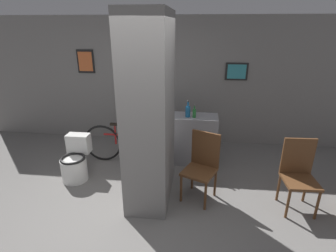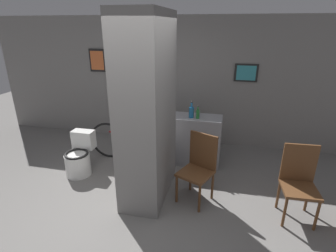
# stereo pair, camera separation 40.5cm
# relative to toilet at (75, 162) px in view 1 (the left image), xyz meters

# --- Properties ---
(ground_plane) EXTENTS (14.00, 14.00, 0.00)m
(ground_plane) POSITION_rel_toilet_xyz_m (1.21, -0.86, -0.29)
(ground_plane) COLOR slate
(wall_back) EXTENTS (8.00, 0.09, 2.60)m
(wall_back) POSITION_rel_toilet_xyz_m (1.21, 1.77, 1.01)
(wall_back) COLOR gray
(wall_back) RESTS_ON ground_plane
(pillar_center) EXTENTS (0.60, 1.19, 2.60)m
(pillar_center) POSITION_rel_toilet_xyz_m (1.33, -0.26, 1.01)
(pillar_center) COLOR gray
(pillar_center) RESTS_ON ground_plane
(counter_shelf) EXTENTS (1.39, 0.44, 0.90)m
(counter_shelf) POSITION_rel_toilet_xyz_m (1.65, 0.81, 0.16)
(counter_shelf) COLOR gray
(counter_shelf) RESTS_ON ground_plane
(toilet) EXTENTS (0.42, 0.58, 0.70)m
(toilet) POSITION_rel_toilet_xyz_m (0.00, 0.00, 0.00)
(toilet) COLOR silver
(toilet) RESTS_ON ground_plane
(chair_near_pillar) EXTENTS (0.57, 0.57, 0.99)m
(chair_near_pillar) POSITION_rel_toilet_xyz_m (2.07, -0.25, 0.24)
(chair_near_pillar) COLOR brown
(chair_near_pillar) RESTS_ON ground_plane
(chair_by_doorway) EXTENTS (0.45, 0.45, 0.99)m
(chair_by_doorway) POSITION_rel_toilet_xyz_m (3.38, -0.34, 0.24)
(chair_by_doorway) COLOR brown
(chair_by_doorway) RESTS_ON ground_plane
(bicycle) EXTENTS (1.75, 0.42, 0.76)m
(bicycle) POSITION_rel_toilet_xyz_m (0.76, 0.64, 0.08)
(bicycle) COLOR black
(bicycle) RESTS_ON ground_plane
(bottle_tall) EXTENTS (0.09, 0.09, 0.30)m
(bottle_tall) POSITION_rel_toilet_xyz_m (1.81, 0.74, 0.72)
(bottle_tall) COLOR #19598C
(bottle_tall) RESTS_ON counter_shelf
(bottle_short) EXTENTS (0.06, 0.06, 0.23)m
(bottle_short) POSITION_rel_toilet_xyz_m (1.92, 0.72, 0.70)
(bottle_short) COLOR #267233
(bottle_short) RESTS_ON counter_shelf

